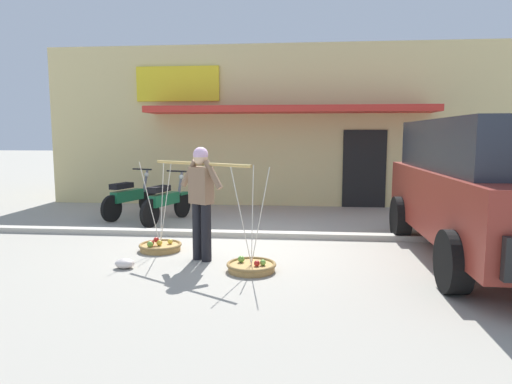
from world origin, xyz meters
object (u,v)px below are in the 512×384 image
Objects in this scene: fruit_vendor at (201,196)px; motorcycle_second_in_row at (166,202)px; fruit_basket_right_side at (251,266)px; parked_truck at (490,186)px; plastic_litter_bag at (125,263)px; fruit_basket_left_side at (160,246)px; motorcycle_nearest_shop at (129,198)px.

fruit_vendor is 3.20m from motorcycle_second_in_row.
fruit_basket_right_side is 0.30× the size of parked_truck.
plastic_litter_bag is (-1.00, -0.52, -0.91)m from fruit_vendor.
fruit_vendor is 4.25m from parked_truck.
fruit_basket_left_side reaches higher than plastic_litter_bag.
fruit_vendor is 4.13m from motorcycle_nearest_shop.
fruit_basket_left_side is 5.14m from parked_truck.
parked_truck is at bearing 9.79° from plastic_litter_bag.
motorcycle_nearest_shop and motorcycle_second_in_row have the same top height.
plastic_litter_bag is (1.40, -3.84, -0.38)m from motorcycle_nearest_shop.
fruit_basket_right_side is 0.83× the size of motorcycle_nearest_shop.
parked_truck reaches higher than motorcycle_nearest_shop.
motorcycle_nearest_shop is 0.99× the size of motorcycle_second_in_row.
fruit_vendor is 1.30m from fruit_basket_right_side.
fruit_basket_left_side is 1.87m from fruit_basket_right_side.
parked_truck reaches higher than fruit_vendor.
parked_truck is at bearing -1.19° from fruit_basket_left_side.
motorcycle_second_in_row is at bearing 96.87° from plastic_litter_bag.
plastic_litter_bag is (-1.79, -0.04, -0.00)m from fruit_basket_right_side.
motorcycle_nearest_shop is at bearing 156.05° from parked_truck.
fruit_vendor is at bearing -174.89° from parked_truck.
fruit_vendor is at bearing -31.10° from fruit_basket_left_side.
fruit_basket_right_side is at bearing -56.42° from motorcycle_second_in_row.
fruit_vendor reaches higher than plastic_litter_bag.
fruit_basket_right_side is at bearing -31.20° from fruit_basket_left_side.
plastic_litter_bag is at bearing -178.76° from fruit_basket_right_side.
fruit_vendor reaches higher than motorcycle_second_in_row.
fruit_basket_left_side is 2.45m from motorcycle_second_in_row.
motorcycle_nearest_shop is 6.23× the size of plastic_litter_bag.
fruit_basket_left_side and fruit_basket_right_side have the same top height.
parked_truck reaches higher than plastic_litter_bag.
plastic_litter_bag is at bearing -69.95° from motorcycle_nearest_shop.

